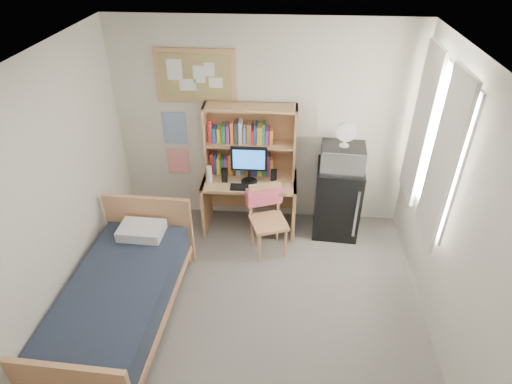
# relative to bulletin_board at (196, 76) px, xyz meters

# --- Properties ---
(floor) EXTENTS (3.60, 4.20, 0.02)m
(floor) POSITION_rel_bulletin_board_xyz_m (0.78, -2.08, -1.93)
(floor) COLOR slate
(floor) RESTS_ON ground
(ceiling) EXTENTS (3.60, 4.20, 0.02)m
(ceiling) POSITION_rel_bulletin_board_xyz_m (0.78, -2.08, 0.68)
(ceiling) COLOR white
(ceiling) RESTS_ON wall_back
(wall_back) EXTENTS (3.60, 0.04, 2.60)m
(wall_back) POSITION_rel_bulletin_board_xyz_m (0.78, 0.02, -0.62)
(wall_back) COLOR beige
(wall_back) RESTS_ON floor
(wall_left) EXTENTS (0.04, 4.20, 2.60)m
(wall_left) POSITION_rel_bulletin_board_xyz_m (-1.02, -2.08, -0.62)
(wall_left) COLOR beige
(wall_left) RESTS_ON floor
(wall_right) EXTENTS (0.04, 4.20, 2.60)m
(wall_right) POSITION_rel_bulletin_board_xyz_m (2.58, -2.08, -0.62)
(wall_right) COLOR beige
(wall_right) RESTS_ON floor
(window_unit) EXTENTS (0.10, 1.40, 1.70)m
(window_unit) POSITION_rel_bulletin_board_xyz_m (2.53, -0.88, -0.32)
(window_unit) COLOR white
(window_unit) RESTS_ON wall_right
(curtain_left) EXTENTS (0.04, 0.55, 1.70)m
(curtain_left) POSITION_rel_bulletin_board_xyz_m (2.50, -1.28, -0.32)
(curtain_left) COLOR white
(curtain_left) RESTS_ON wall_right
(curtain_right) EXTENTS (0.04, 0.55, 1.70)m
(curtain_right) POSITION_rel_bulletin_board_xyz_m (2.50, -0.48, -0.32)
(curtain_right) COLOR white
(curtain_right) RESTS_ON wall_right
(bulletin_board) EXTENTS (0.94, 0.03, 0.64)m
(bulletin_board) POSITION_rel_bulletin_board_xyz_m (0.00, 0.00, 0.00)
(bulletin_board) COLOR tan
(bulletin_board) RESTS_ON wall_back
(poster_wave) EXTENTS (0.30, 0.01, 0.42)m
(poster_wave) POSITION_rel_bulletin_board_xyz_m (-0.32, 0.01, -0.67)
(poster_wave) COLOR #2A5BA8
(poster_wave) RESTS_ON wall_back
(poster_japan) EXTENTS (0.28, 0.01, 0.36)m
(poster_japan) POSITION_rel_bulletin_board_xyz_m (-0.32, 0.01, -1.14)
(poster_japan) COLOR red
(poster_japan) RESTS_ON wall_back
(desk) EXTENTS (1.17, 0.59, 0.73)m
(desk) POSITION_rel_bulletin_board_xyz_m (0.64, -0.30, -1.56)
(desk) COLOR tan
(desk) RESTS_ON floor
(desk_chair) EXTENTS (0.56, 0.56, 0.88)m
(desk_chair) POSITION_rel_bulletin_board_xyz_m (0.91, -0.76, -1.48)
(desk_chair) COLOR tan
(desk_chair) RESTS_ON floor
(mini_fridge) EXTENTS (0.59, 0.59, 0.95)m
(mini_fridge) POSITION_rel_bulletin_board_xyz_m (1.75, -0.28, -1.45)
(mini_fridge) COLOR black
(mini_fridge) RESTS_ON floor
(bed) EXTENTS (1.05, 1.97, 0.53)m
(bed) POSITION_rel_bulletin_board_xyz_m (-0.50, -1.97, -1.65)
(bed) COLOR #1A212F
(bed) RESTS_ON floor
(hutch) EXTENTS (1.11, 0.29, 0.90)m
(hutch) POSITION_rel_bulletin_board_xyz_m (0.64, -0.15, -0.74)
(hutch) COLOR tan
(hutch) RESTS_ON desk
(monitor) EXTENTS (0.44, 0.04, 0.46)m
(monitor) POSITION_rel_bulletin_board_xyz_m (0.64, -0.36, -0.96)
(monitor) COLOR black
(monitor) RESTS_ON desk
(keyboard) EXTENTS (0.43, 0.14, 0.02)m
(keyboard) POSITION_rel_bulletin_board_xyz_m (0.64, -0.50, -1.18)
(keyboard) COLOR black
(keyboard) RESTS_ON desk
(speaker_left) EXTENTS (0.07, 0.07, 0.17)m
(speaker_left) POSITION_rel_bulletin_board_xyz_m (0.34, -0.36, -1.11)
(speaker_left) COLOR black
(speaker_left) RESTS_ON desk
(speaker_right) EXTENTS (0.07, 0.07, 0.18)m
(speaker_right) POSITION_rel_bulletin_board_xyz_m (0.94, -0.35, -1.10)
(speaker_right) COLOR black
(speaker_right) RESTS_ON desk
(water_bottle) EXTENTS (0.07, 0.07, 0.22)m
(water_bottle) POSITION_rel_bulletin_board_xyz_m (0.16, -0.40, -1.08)
(water_bottle) COLOR silver
(water_bottle) RESTS_ON desk
(hoodie) EXTENTS (0.45, 0.27, 0.20)m
(hoodie) POSITION_rel_bulletin_board_xyz_m (0.84, -0.57, -1.24)
(hoodie) COLOR #F25C76
(hoodie) RESTS_ON desk_chair
(microwave) EXTENTS (0.53, 0.42, 0.29)m
(microwave) POSITION_rel_bulletin_board_xyz_m (1.75, -0.30, -0.83)
(microwave) COLOR silver
(microwave) RESTS_ON mini_fridge
(desk_fan) EXTENTS (0.24, 0.24, 0.28)m
(desk_fan) POSITION_rel_bulletin_board_xyz_m (1.75, -0.30, -0.54)
(desk_fan) COLOR silver
(desk_fan) RESTS_ON microwave
(pillow) EXTENTS (0.49, 0.35, 0.11)m
(pillow) POSITION_rel_bulletin_board_xyz_m (-0.47, -1.22, -1.33)
(pillow) COLOR silver
(pillow) RESTS_ON bed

